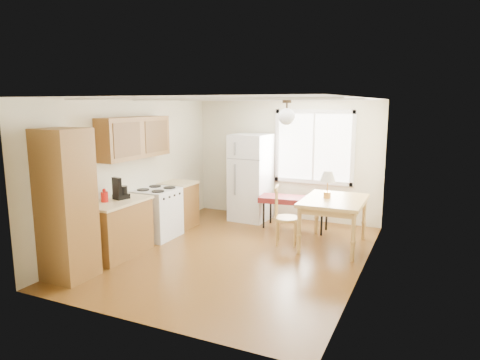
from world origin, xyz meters
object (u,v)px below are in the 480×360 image
Objects in this scene: refrigerator at (251,177)px; dining_table at (334,205)px; chair at (281,211)px; bench at (295,201)px.

dining_table is (1.98, -1.02, -0.17)m from refrigerator.
chair is at bearing -45.37° from refrigerator.
chair is at bearing -94.00° from bench.
chair reaches higher than bench.
refrigerator is at bearing 117.55° from chair.
dining_table is 1.33× the size of chair.
dining_table is 0.90m from chair.
bench is 1.41× the size of chair.
bench is 0.95m from chair.
dining_table reaches higher than bench.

